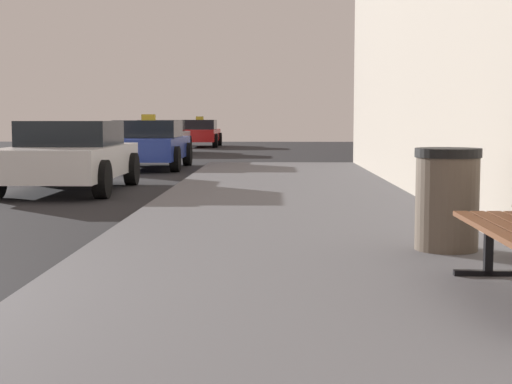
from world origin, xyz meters
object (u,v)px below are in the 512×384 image
object	(u,v)px
trash_bin	(447,199)
car_red	(199,133)
car_silver	(161,136)
car_blue	(148,144)
car_white	(70,155)

from	to	relation	value
trash_bin	car_red	bearing A→B (deg)	99.63
car_red	car_silver	bearing A→B (deg)	83.93
car_silver	car_red	world-z (taller)	car_red
car_blue	car_red	distance (m)	16.27
car_silver	car_red	xyz separation A→B (m)	(0.76, 7.18, 0.00)
car_blue	car_white	bearing A→B (deg)	86.74
trash_bin	car_red	world-z (taller)	car_red
car_white	car_silver	size ratio (longest dim) A/B	1.01
car_white	car_red	distance (m)	22.74
car_silver	trash_bin	bearing A→B (deg)	104.42
trash_bin	car_silver	distance (m)	23.40
trash_bin	car_white	xyz separation A→B (m)	(-5.23, 7.11, 0.04)
car_white	car_red	size ratio (longest dim) A/B	0.96
car_blue	car_red	size ratio (longest dim) A/B	0.98
car_blue	car_silver	xyz separation A→B (m)	(-0.96, 9.09, -0.00)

